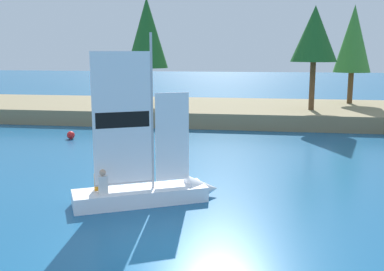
{
  "coord_description": "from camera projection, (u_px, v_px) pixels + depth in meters",
  "views": [
    {
      "loc": [
        2.29,
        -10.34,
        4.83
      ],
      "look_at": [
        -0.78,
        9.13,
        1.2
      ],
      "focal_mm": 42.94,
      "sensor_mm": 36.0,
      "label": 1
    }
  ],
  "objects": [
    {
      "name": "ground_plane",
      "position": [
        166.0,
        251.0,
        11.27
      ],
      "size": [
        200.0,
        200.0,
        0.0
      ],
      "primitive_type": "plane",
      "color": "#195684"
    },
    {
      "name": "shoreline_tree_left",
      "position": [
        147.0,
        33.0,
        32.33
      ],
      "size": [
        2.93,
        2.93,
        7.56
      ],
      "color": "brown",
      "rests_on": "shore_bank"
    },
    {
      "name": "shoreline_tree_centre",
      "position": [
        353.0,
        39.0,
        33.25
      ],
      "size": [
        2.64,
        2.64,
        7.13
      ],
      "color": "brown",
      "rests_on": "shore_bank"
    },
    {
      "name": "channel_buoy",
      "position": [
        71.0,
        135.0,
        25.59
      ],
      "size": [
        0.44,
        0.44,
        0.44
      ],
      "primitive_type": "sphere",
      "color": "red",
      "rests_on": "ground"
    },
    {
      "name": "sailboat",
      "position": [
        159.0,
        187.0,
        14.92
      ],
      "size": [
        4.79,
        3.2,
        5.69
      ],
      "rotation": [
        0.0,
        0.0,
        0.47
      ],
      "color": "white",
      "rests_on": "ground"
    },
    {
      "name": "shore_bank",
      "position": [
        232.0,
        112.0,
        33.31
      ],
      "size": [
        80.0,
        10.13,
        1.0
      ],
      "primitive_type": "cube",
      "color": "#897A56",
      "rests_on": "ground"
    },
    {
      "name": "shoreline_tree_midleft",
      "position": [
        315.0,
        34.0,
        29.57
      ],
      "size": [
        2.98,
        2.98,
        6.72
      ],
      "color": "brown",
      "rests_on": "shore_bank"
    }
  ]
}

